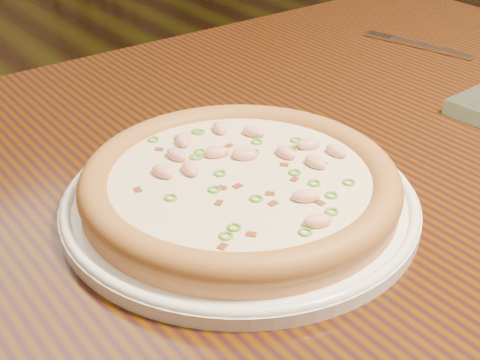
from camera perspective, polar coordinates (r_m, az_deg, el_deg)
hero_table at (r=0.77m, az=5.00°, el=-4.03°), size 1.20×0.80×0.75m
plate at (r=0.61m, az=0.00°, el=-1.72°), size 0.32×0.32×0.02m
pizza at (r=0.60m, az=0.01°, el=-0.22°), size 0.29×0.29×0.03m
fork at (r=1.04m, az=15.18°, el=11.03°), size 0.06×0.17×0.00m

